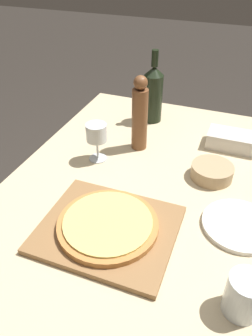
{
  "coord_description": "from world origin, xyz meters",
  "views": [
    {
      "loc": [
        0.23,
        -0.79,
        1.44
      ],
      "look_at": [
        -0.08,
        0.02,
        0.81
      ],
      "focal_mm": 35.0,
      "sensor_mm": 36.0,
      "label": 1
    }
  ],
  "objects_px": {
    "pepper_mill": "(140,115)",
    "small_bowl": "(212,172)",
    "wine_bottle": "(153,93)",
    "wine_glass": "(97,134)",
    "pizza": "(108,224)"
  },
  "relations": [
    {
      "from": "wine_bottle",
      "to": "small_bowl",
      "type": "height_order",
      "value": "wine_bottle"
    },
    {
      "from": "wine_bottle",
      "to": "wine_glass",
      "type": "distance_m",
      "value": 0.38
    },
    {
      "from": "small_bowl",
      "to": "pizza",
      "type": "bearing_deg",
      "value": -122.96
    },
    {
      "from": "pepper_mill",
      "to": "wine_glass",
      "type": "xyz_separation_m",
      "value": [
        -0.12,
        -0.13,
        -0.03
      ]
    },
    {
      "from": "pepper_mill",
      "to": "small_bowl",
      "type": "distance_m",
      "value": 0.33
    },
    {
      "from": "wine_glass",
      "to": "pepper_mill",
      "type": "bearing_deg",
      "value": 49.12
    },
    {
      "from": "pizza",
      "to": "wine_glass",
      "type": "height_order",
      "value": "wine_glass"
    },
    {
      "from": "wine_glass",
      "to": "small_bowl",
      "type": "relative_size",
      "value": 1.02
    },
    {
      "from": "pepper_mill",
      "to": "small_bowl",
      "type": "height_order",
      "value": "pepper_mill"
    },
    {
      "from": "small_bowl",
      "to": "wine_bottle",
      "type": "bearing_deg",
      "value": 133.84
    },
    {
      "from": "pizza",
      "to": "small_bowl",
      "type": "relative_size",
      "value": 1.99
    },
    {
      "from": "wine_bottle",
      "to": "pepper_mill",
      "type": "xyz_separation_m",
      "value": [
        0.02,
        -0.24,
        0.01
      ]
    },
    {
      "from": "small_bowl",
      "to": "wine_glass",
      "type": "bearing_deg",
      "value": -174.68
    },
    {
      "from": "pepper_mill",
      "to": "small_bowl",
      "type": "bearing_deg",
      "value": -17.73
    },
    {
      "from": "wine_bottle",
      "to": "wine_glass",
      "type": "relative_size",
      "value": 2.14
    }
  ]
}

